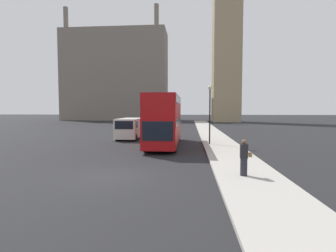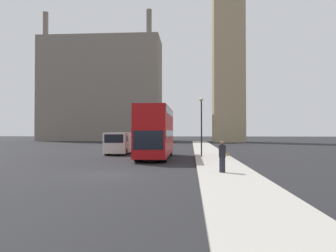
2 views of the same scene
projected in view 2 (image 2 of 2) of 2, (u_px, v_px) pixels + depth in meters
The scene contains 7 objects.
ground_plane at pixel (106, 174), 17.83m from camera, with size 300.00×300.00×0.00m, color black.
sidewalk_strip at pixel (228, 174), 17.37m from camera, with size 3.17×120.00×0.15m.
building_block_distant at pixel (102, 90), 87.33m from camera, with size 31.41×11.25×33.03m.
red_double_decker_bus at pixel (156, 130), 28.72m from camera, with size 2.53×10.27×4.43m.
white_van at pixel (120, 142), 34.26m from camera, with size 2.23×5.75×2.25m.
pedestrian at pixel (222, 157), 17.56m from camera, with size 0.54×0.38×1.70m.
street_lamp at pixel (201, 117), 28.93m from camera, with size 0.36×0.36×5.22m.
Camera 2 is at (4.63, -17.59, 2.33)m, focal length 35.00 mm.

